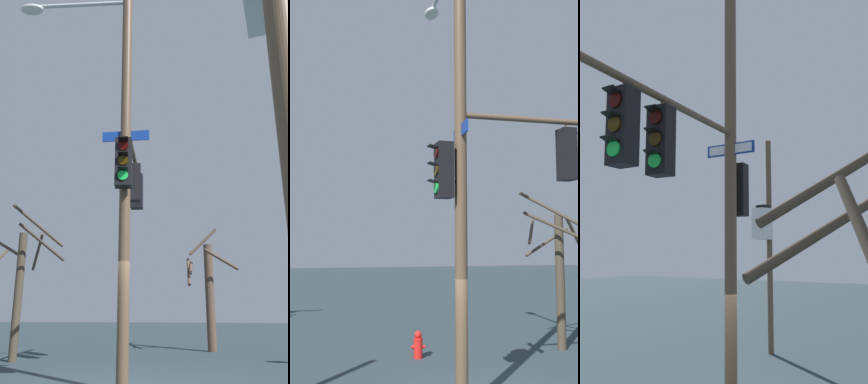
% 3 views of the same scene
% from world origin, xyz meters
% --- Properties ---
extents(main_signal_pole_assembly, '(4.92, 3.40, 9.74)m').
position_xyz_m(main_signal_pole_assembly, '(0.21, 0.27, 5.20)').
color(main_signal_pole_assembly, brown).
rests_on(main_signal_pole_assembly, ground).
extents(bare_tree_behind_pole, '(2.00, 2.05, 4.86)m').
position_xyz_m(bare_tree_behind_pole, '(7.25, -1.96, 2.27)').
color(bare_tree_behind_pole, brown).
rests_on(bare_tree_behind_pole, ground).
extents(bare_tree_across_street, '(2.11, 2.48, 4.63)m').
position_xyz_m(bare_tree_across_street, '(3.46, 4.15, 2.33)').
color(bare_tree_across_street, '#443A2D').
rests_on(bare_tree_across_street, ground).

